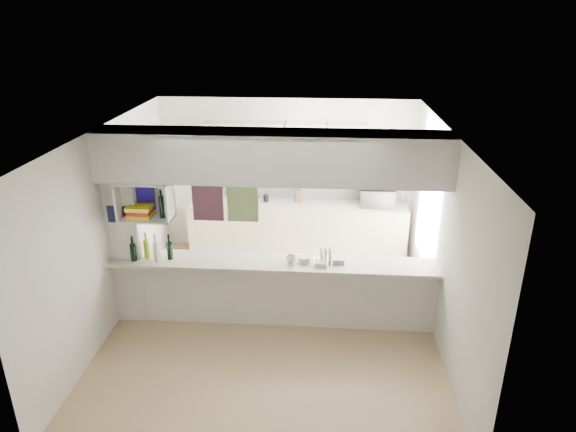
# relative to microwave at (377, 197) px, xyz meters

# --- Properties ---
(floor) EXTENTS (4.80, 4.80, 0.00)m
(floor) POSITION_rel_microwave_xyz_m (-1.50, -2.12, -1.07)
(floor) COLOR tan
(floor) RESTS_ON ground
(ceiling) EXTENTS (4.80, 4.80, 0.00)m
(ceiling) POSITION_rel_microwave_xyz_m (-1.50, -2.12, 1.53)
(ceiling) COLOR white
(ceiling) RESTS_ON wall_back
(wall_back) EXTENTS (4.20, 0.00, 4.20)m
(wall_back) POSITION_rel_microwave_xyz_m (-1.50, 0.28, 0.23)
(wall_back) COLOR silver
(wall_back) RESTS_ON floor
(wall_left) EXTENTS (0.00, 4.80, 4.80)m
(wall_left) POSITION_rel_microwave_xyz_m (-3.60, -2.12, 0.23)
(wall_left) COLOR silver
(wall_left) RESTS_ON floor
(wall_right) EXTENTS (0.00, 4.80, 4.80)m
(wall_right) POSITION_rel_microwave_xyz_m (0.60, -2.12, 0.23)
(wall_right) COLOR silver
(wall_right) RESTS_ON floor
(servery_partition) EXTENTS (4.20, 0.50, 2.60)m
(servery_partition) POSITION_rel_microwave_xyz_m (-1.68, -2.12, 0.59)
(servery_partition) COLOR silver
(servery_partition) RESTS_ON floor
(cubby_shelf) EXTENTS (0.65, 0.35, 0.50)m
(cubby_shelf) POSITION_rel_microwave_xyz_m (-3.07, -2.18, 0.64)
(cubby_shelf) COLOR white
(cubby_shelf) RESTS_ON bulkhead
(kitchen_run) EXTENTS (3.60, 0.63, 2.24)m
(kitchen_run) POSITION_rel_microwave_xyz_m (-1.34, 0.02, -0.25)
(kitchen_run) COLOR beige
(kitchen_run) RESTS_ON floor
(microwave) EXTENTS (0.56, 0.39, 0.30)m
(microwave) POSITION_rel_microwave_xyz_m (0.00, 0.00, 0.00)
(microwave) COLOR white
(microwave) RESTS_ON bench_top
(bowl) EXTENTS (0.22, 0.22, 0.05)m
(bowl) POSITION_rel_microwave_xyz_m (-0.03, -0.04, 0.18)
(bowl) COLOR #180C8E
(bowl) RESTS_ON microwave
(dish_rack) EXTENTS (0.42, 0.34, 0.21)m
(dish_rack) POSITION_rel_microwave_xyz_m (-0.79, -2.08, -0.07)
(dish_rack) COLOR silver
(dish_rack) RESTS_ON breakfast_bar
(cup) EXTENTS (0.14, 0.14, 0.10)m
(cup) POSITION_rel_microwave_xyz_m (-1.27, -2.16, -0.09)
(cup) COLOR white
(cup) RESTS_ON dish_rack
(wine_bottles) EXTENTS (0.52, 0.15, 0.37)m
(wine_bottles) POSITION_rel_microwave_xyz_m (-3.05, -2.19, -0.02)
(wine_bottles) COLOR black
(wine_bottles) RESTS_ON breakfast_bar
(plastic_tubs) EXTENTS (0.58, 0.23, 0.08)m
(plastic_tubs) POSITION_rel_microwave_xyz_m (-0.92, -2.14, -0.12)
(plastic_tubs) COLOR silver
(plastic_tubs) RESTS_ON breakfast_bar
(utensil_jar) EXTENTS (0.09, 0.09, 0.13)m
(utensil_jar) POSITION_rel_microwave_xyz_m (-1.83, 0.03, -0.09)
(utensil_jar) COLOR black
(utensil_jar) RESTS_ON bench_top
(knife_block) EXTENTS (0.13, 0.11, 0.21)m
(knife_block) POSITION_rel_microwave_xyz_m (-1.30, 0.06, -0.04)
(knife_block) COLOR #57341D
(knife_block) RESTS_ON bench_top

